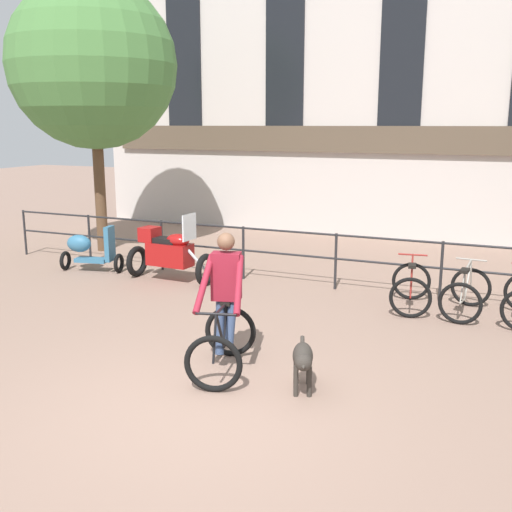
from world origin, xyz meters
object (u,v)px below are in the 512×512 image
object	(u,v)px
parked_motorcycle	(169,253)
dog	(303,359)
parked_bicycle_near_lamp	(411,288)
parked_bicycle_mid_left	(466,293)
parked_scooter	(89,250)
cyclist_with_bike	(224,310)

from	to	relation	value
parked_motorcycle	dog	bearing A→B (deg)	-129.38
parked_bicycle_near_lamp	parked_bicycle_mid_left	size ratio (longest dim) A/B	1.04
parked_bicycle_near_lamp	dog	bearing A→B (deg)	72.53
parked_bicycle_mid_left	parked_scooter	world-z (taller)	parked_scooter
cyclist_with_bike	parked_bicycle_mid_left	distance (m)	4.34
cyclist_with_bike	parked_bicycle_near_lamp	size ratio (longest dim) A/B	1.42
dog	parked_bicycle_near_lamp	xyz separation A→B (m)	(0.58, 3.74, -0.05)
cyclist_with_bike	parked_bicycle_mid_left	xyz separation A→B (m)	(2.56, 3.47, -0.41)
dog	parked_bicycle_near_lamp	bearing A→B (deg)	61.10
cyclist_with_bike	parked_motorcycle	world-z (taller)	cyclist_with_bike
parked_motorcycle	parked_scooter	distance (m)	1.94
dog	parked_bicycle_near_lamp	size ratio (longest dim) A/B	0.74
parked_bicycle_near_lamp	parked_scooter	size ratio (longest dim) A/B	0.90
dog	parked_bicycle_near_lamp	distance (m)	3.78
parked_motorcycle	parked_bicycle_mid_left	world-z (taller)	parked_motorcycle
cyclist_with_bike	parked_scooter	bearing A→B (deg)	128.93
cyclist_with_bike	parked_bicycle_near_lamp	world-z (taller)	cyclist_with_bike
parked_bicycle_near_lamp	parked_bicycle_mid_left	bearing A→B (deg)	171.31
cyclist_with_bike	dog	distance (m)	1.21
parked_motorcycle	parked_bicycle_mid_left	size ratio (longest dim) A/B	1.51
parked_motorcycle	parked_scooter	size ratio (longest dim) A/B	1.31
parked_scooter	parked_motorcycle	bearing A→B (deg)	-102.38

